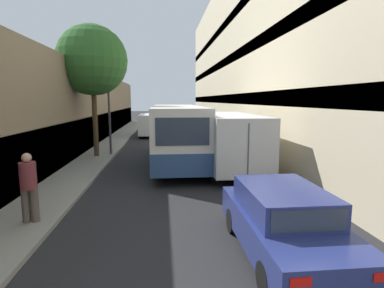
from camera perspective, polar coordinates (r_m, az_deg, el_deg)
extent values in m
plane|color=#232326|center=(16.71, -2.64, -2.98)|extent=(150.00, 150.00, 0.00)
cube|color=gray|center=(17.10, -18.32, -2.92)|extent=(1.93, 60.00, 0.13)
cube|color=#847056|center=(17.42, -25.72, 5.78)|extent=(2.40, 60.00, 5.50)
cube|color=black|center=(17.34, -23.33, 0.44)|extent=(1.08, 60.00, 2.20)
cube|color=beige|center=(17.87, 16.05, 19.20)|extent=(2.40, 60.00, 13.48)
cube|color=#333D47|center=(17.30, 13.54, 8.42)|extent=(1.08, 60.00, 0.70)
cube|color=#333D47|center=(17.57, 13.89, 18.13)|extent=(1.08, 60.00, 0.70)
cube|color=navy|center=(6.83, 17.03, -15.32)|extent=(1.77, 4.15, 0.69)
cube|color=navy|center=(6.70, 16.91, -10.14)|extent=(1.56, 2.28, 0.54)
cube|color=#2D3847|center=(5.72, 21.39, -13.45)|extent=(1.38, 0.03, 0.40)
cube|color=red|center=(4.83, 19.99, -23.50)|extent=(0.32, 0.03, 0.14)
cube|color=red|center=(5.43, 32.70, -20.55)|extent=(0.32, 0.03, 0.14)
cylinder|color=black|center=(7.79, 7.58, -14.25)|extent=(0.16, 0.60, 0.60)
cylinder|color=black|center=(8.30, 18.91, -13.20)|extent=(0.16, 0.60, 0.60)
cylinder|color=black|center=(5.66, 13.82, -23.74)|extent=(0.16, 0.60, 0.60)
cylinder|color=black|center=(6.34, 28.86, -20.84)|extent=(0.16, 0.60, 0.60)
cube|color=silver|center=(15.81, -2.99, 2.61)|extent=(2.40, 9.81, 2.55)
cube|color=#2D4C7A|center=(15.92, -2.96, -0.37)|extent=(2.43, 9.83, 0.89)
cube|color=#2D3847|center=(15.78, -3.00, 3.99)|extent=(2.44, 9.03, 0.82)
cube|color=#2D3847|center=(10.88, -1.81, 2.36)|extent=(1.97, 0.04, 1.02)
cylinder|color=black|center=(18.97, -6.57, -0.13)|extent=(0.24, 1.00, 1.00)
cylinder|color=black|center=(19.05, -0.20, -0.04)|extent=(0.24, 1.00, 1.00)
cylinder|color=black|center=(12.98, -7.00, -4.09)|extent=(0.24, 1.00, 1.00)
cylinder|color=black|center=(13.10, 2.31, -3.92)|extent=(0.24, 1.00, 1.00)
cube|color=silver|center=(18.24, 4.06, 2.36)|extent=(2.23, 2.45, 1.95)
cube|color=silver|center=(13.95, 7.06, 1.04)|extent=(2.32, 6.31, 2.23)
cube|color=#4C4C4C|center=(10.93, 10.68, -1.07)|extent=(0.05, 0.02, 1.89)
cylinder|color=black|center=(18.21, 0.79, -0.49)|extent=(0.22, 0.96, 0.96)
cylinder|color=black|center=(18.56, 7.20, -0.39)|extent=(0.22, 0.96, 0.96)
cylinder|color=black|center=(12.26, 3.97, -4.88)|extent=(0.22, 0.96, 0.96)
cylinder|color=black|center=(12.77, 13.27, -4.55)|extent=(0.22, 0.96, 0.96)
cube|color=silver|center=(27.53, -7.89, 3.81)|extent=(1.96, 4.45, 1.75)
cube|color=#2D3847|center=(29.39, -7.76, 4.70)|extent=(1.57, 0.04, 0.61)
cylinder|color=black|center=(28.94, -9.51, 2.38)|extent=(0.16, 0.64, 0.64)
cylinder|color=black|center=(28.87, -6.01, 2.43)|extent=(0.16, 0.64, 0.64)
cylinder|color=black|center=(26.37, -9.88, 1.79)|extent=(0.16, 0.64, 0.64)
cylinder|color=black|center=(26.30, -6.04, 1.85)|extent=(0.16, 0.64, 0.64)
cylinder|color=brown|center=(9.05, -29.08, -10.19)|extent=(0.20, 0.20, 0.88)
cylinder|color=brown|center=(8.97, -27.75, -10.26)|extent=(0.20, 0.20, 0.88)
cylinder|color=brown|center=(8.80, -28.78, -5.31)|extent=(0.41, 0.41, 0.70)
sphere|color=tan|center=(8.71, -29.00, -2.30)|extent=(0.24, 0.24, 0.24)
cylinder|color=#38383D|center=(18.06, -15.55, 7.57)|extent=(0.12, 0.12, 6.00)
cube|color=#38383D|center=(18.30, -15.95, 17.38)|extent=(0.36, 0.80, 0.24)
cylinder|color=#4C3823|center=(17.75, -17.97, 4.18)|extent=(0.28, 0.28, 3.97)
sphere|color=#285623|center=(17.84, -18.46, 14.88)|extent=(3.82, 3.82, 3.82)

